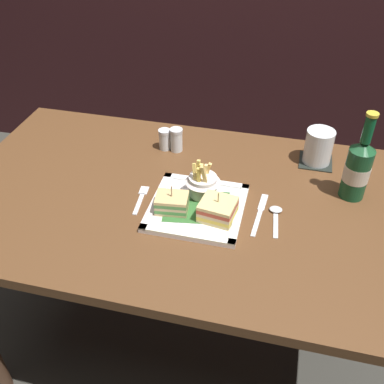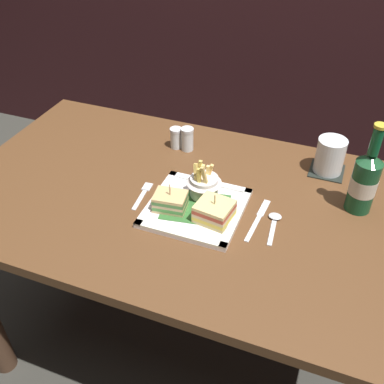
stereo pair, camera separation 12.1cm
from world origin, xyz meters
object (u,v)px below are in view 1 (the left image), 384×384
fries_cup (203,182)px  water_glass (318,148)px  spoon (276,213)px  square_plate (197,208)px  beer_bottle (358,168)px  pepper_shaker (176,141)px  knife (260,212)px  sandwich_half_left (172,203)px  fork (141,198)px  dining_table (187,232)px  sandwich_half_right (218,210)px  salt_shaker (165,140)px

fries_cup → water_glass: fries_cup is taller
water_glass → spoon: size_ratio=0.85×
square_plate → beer_bottle: bearing=22.1°
pepper_shaker → beer_bottle: bearing=-11.5°
beer_bottle → knife: size_ratio=1.45×
sandwich_half_left → fork: sandwich_half_left is taller
dining_table → sandwich_half_right: 0.21m
dining_table → sandwich_half_left: size_ratio=14.66×
fries_cup → knife: 0.18m
square_plate → sandwich_half_right: (0.06, -0.03, 0.03)m
beer_bottle → pepper_shaker: beer_bottle is taller
fries_cup → dining_table: bearing=-162.0°
sandwich_half_right → pepper_shaker: (-0.19, 0.30, -0.00)m
spoon → square_plate: bearing=-171.6°
dining_table → knife: 0.25m
square_plate → spoon: bearing=8.4°
water_glass → salt_shaker: size_ratio=1.56×
fries_cup → beer_bottle: beer_bottle is taller
dining_table → sandwich_half_right: (0.10, -0.07, 0.17)m
water_glass → sandwich_half_right: bearing=-125.8°
fries_cup → fork: fries_cup is taller
sandwich_half_left → pepper_shaker: (-0.07, 0.30, 0.00)m
beer_bottle → fork: bearing=-164.8°
fork → spoon: 0.37m
square_plate → knife: size_ratio=1.40×
dining_table → fork: bearing=-164.8°
fork → pepper_shaker: size_ratio=1.66×
sandwich_half_right → pepper_shaker: size_ratio=1.29×
beer_bottle → spoon: size_ratio=2.06×
beer_bottle → fork: size_ratio=2.03×
knife → pepper_shaker: size_ratio=2.32×
dining_table → water_glass: bearing=37.7°
square_plate → salt_shaker: 0.32m
beer_bottle → pepper_shaker: bearing=168.5°
fries_cup → knife: (0.17, -0.03, -0.05)m
pepper_shaker → sandwich_half_right: bearing=-57.3°
sandwich_half_left → sandwich_half_right: same height
pepper_shaker → fork: bearing=-96.6°
square_plate → sandwich_half_right: sandwich_half_right is taller
spoon → salt_shaker: size_ratio=1.84×
fries_cup → beer_bottle: 0.42m
sandwich_half_right → salt_shaker: size_ratio=1.45×
square_plate → fork: bearing=176.3°
dining_table → beer_bottle: (0.45, 0.12, 0.23)m
water_glass → fork: size_ratio=0.83×
fries_cup → salt_shaker: (-0.17, 0.22, -0.02)m
square_plate → water_glass: (0.31, 0.31, 0.04)m
salt_shaker → water_glass: bearing=4.4°
sandwich_half_right → knife: 0.12m
sandwich_half_right → water_glass: bearing=54.2°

